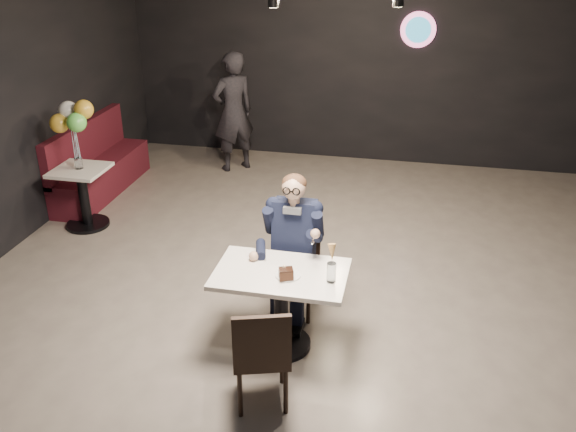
% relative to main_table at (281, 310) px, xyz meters
% --- Properties ---
extents(floor, '(9.00, 9.00, 0.00)m').
position_rel_main_table_xyz_m(floor, '(0.11, 0.40, -0.38)').
color(floor, gray).
rests_on(floor, ground).
extents(wall_sign, '(0.50, 0.06, 0.50)m').
position_rel_main_table_xyz_m(wall_sign, '(0.91, 4.87, 1.62)').
color(wall_sign, pink).
rests_on(wall_sign, floor).
extents(main_table, '(1.10, 0.70, 0.75)m').
position_rel_main_table_xyz_m(main_table, '(0.00, 0.00, 0.00)').
color(main_table, white).
rests_on(main_table, floor).
extents(chair_far, '(0.42, 0.46, 0.92)m').
position_rel_main_table_xyz_m(chair_far, '(-0.00, 0.55, 0.09)').
color(chair_far, black).
rests_on(chair_far, floor).
extents(chair_near, '(0.54, 0.56, 0.92)m').
position_rel_main_table_xyz_m(chair_near, '(-0.00, -0.68, 0.09)').
color(chair_near, black).
rests_on(chair_near, floor).
extents(seated_man, '(0.60, 0.80, 1.44)m').
position_rel_main_table_xyz_m(seated_man, '(-0.00, 0.55, 0.34)').
color(seated_man, black).
rests_on(seated_man, floor).
extents(dessert_plate, '(0.21, 0.21, 0.01)m').
position_rel_main_table_xyz_m(dessert_plate, '(0.07, -0.05, 0.38)').
color(dessert_plate, white).
rests_on(dessert_plate, main_table).
extents(cake_slice, '(0.14, 0.12, 0.08)m').
position_rel_main_table_xyz_m(cake_slice, '(0.07, -0.11, 0.43)').
color(cake_slice, black).
rests_on(cake_slice, dessert_plate).
extents(mint_leaf, '(0.06, 0.04, 0.01)m').
position_rel_main_table_xyz_m(mint_leaf, '(0.06, -0.10, 0.47)').
color(mint_leaf, '#2A8335').
rests_on(mint_leaf, cake_slice).
extents(sundae_glass, '(0.08, 0.08, 0.17)m').
position_rel_main_table_xyz_m(sundae_glass, '(0.43, -0.06, 0.46)').
color(sundae_glass, silver).
rests_on(sundae_glass, main_table).
extents(wafer_cone, '(0.08, 0.08, 0.14)m').
position_rel_main_table_xyz_m(wafer_cone, '(0.42, -0.03, 0.62)').
color(wafer_cone, tan).
rests_on(wafer_cone, sundae_glass).
extents(booth_bench, '(0.49, 1.96, 0.98)m').
position_rel_main_table_xyz_m(booth_bench, '(-3.14, 2.81, 0.12)').
color(booth_bench, '#400D15').
rests_on(booth_bench, floor).
extents(side_table, '(0.60, 0.60, 0.74)m').
position_rel_main_table_xyz_m(side_table, '(-2.84, 1.81, -0.00)').
color(side_table, white).
rests_on(side_table, floor).
extents(balloon_vase, '(0.09, 0.09, 0.14)m').
position_rel_main_table_xyz_m(balloon_vase, '(-2.84, 1.81, 0.44)').
color(balloon_vase, silver).
rests_on(balloon_vase, side_table).
extents(balloon_bunch, '(0.41, 0.41, 0.67)m').
position_rel_main_table_xyz_m(balloon_bunch, '(-2.84, 1.81, 0.86)').
color(balloon_bunch, gold).
rests_on(balloon_bunch, balloon_vase).
extents(passerby, '(0.75, 0.74, 1.75)m').
position_rel_main_table_xyz_m(passerby, '(-1.62, 4.06, 0.50)').
color(passerby, black).
rests_on(passerby, floor).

